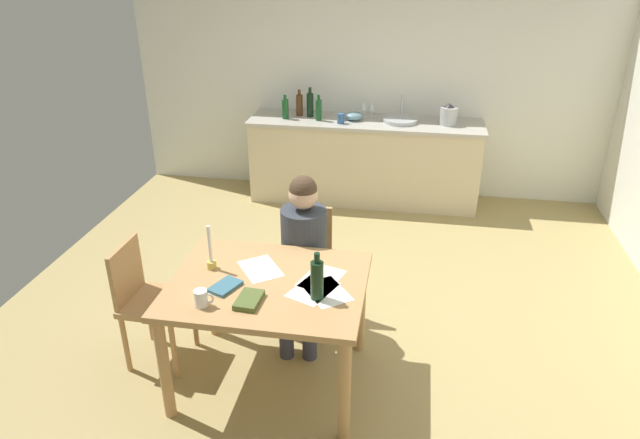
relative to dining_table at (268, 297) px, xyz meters
The scene contains 26 objects.
ground_plane 1.07m from the dining_table, 70.15° to the left, with size 5.20×5.20×0.04m, color tan.
wall_back 3.46m from the dining_table, 85.19° to the left, with size 5.20×0.12×2.60m, color silver.
kitchen_counter 3.05m from the dining_table, 84.63° to the left, with size 2.47×0.64×0.90m.
dining_table is the anchor object (origin of this frame).
chair_at_table 0.73m from the dining_table, 82.57° to the left, with size 0.43×0.43×0.88m.
person_seated 0.57m from the dining_table, 79.74° to the left, with size 0.34×0.61×1.19m.
chair_side_empty 0.87m from the dining_table, behind, with size 0.41×0.41×0.86m.
coffee_mug 0.46m from the dining_table, 134.40° to the right, with size 0.12×0.08×0.10m.
candlestick 0.44m from the dining_table, 165.95° to the left, with size 0.06×0.06×0.30m.
book_magazine 0.28m from the dining_table, 154.95° to the right, with size 0.12×0.19×0.02m, color #37657B.
book_cookery 0.27m from the dining_table, 101.93° to the right, with size 0.13×0.20×0.03m, color #4D5C29.
paper_letter 0.39m from the dining_table, ahead, with size 0.21×0.30×0.00m, color white.
paper_bill 0.31m from the dining_table, ahead, with size 0.21×0.30×0.00m, color white.
paper_envelope 0.35m from the dining_table, 16.80° to the left, with size 0.21×0.30×0.00m, color white.
paper_receipt 0.20m from the dining_table, 120.31° to the left, with size 0.21×0.30×0.00m, color white.
wine_bottle_on_table 0.42m from the dining_table, 20.22° to the right, with size 0.08×0.08×0.30m.
sink_unit 3.11m from the dining_table, 77.93° to the left, with size 0.36×0.36×0.24m.
bottle_oil 3.03m from the dining_table, 100.80° to the left, with size 0.07×0.07×0.26m.
bottle_vinegar 3.16m from the dining_table, 98.09° to the left, with size 0.07×0.07×0.28m.
bottle_wine_red 3.12m from the dining_table, 95.92° to the left, with size 0.07×0.07×0.31m.
bottle_sauce 2.98m from the dining_table, 93.96° to the left, with size 0.06×0.06×0.27m.
mixing_bowl 3.05m from the dining_table, 86.91° to the left, with size 0.19×0.19×0.09m, color #668C99.
stovetop_kettle 3.25m from the dining_table, 69.47° to the left, with size 0.18×0.18×0.22m.
wine_glass_near_sink 3.22m from the dining_table, 84.01° to the left, with size 0.07×0.07×0.15m.
wine_glass_by_kettle 3.21m from the dining_table, 85.66° to the left, with size 0.07×0.07×0.15m.
teacup_on_counter 2.90m from the dining_table, 89.12° to the left, with size 0.11×0.07×0.10m.
Camera 1 is at (0.52, -3.61, 2.59)m, focal length 31.96 mm.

